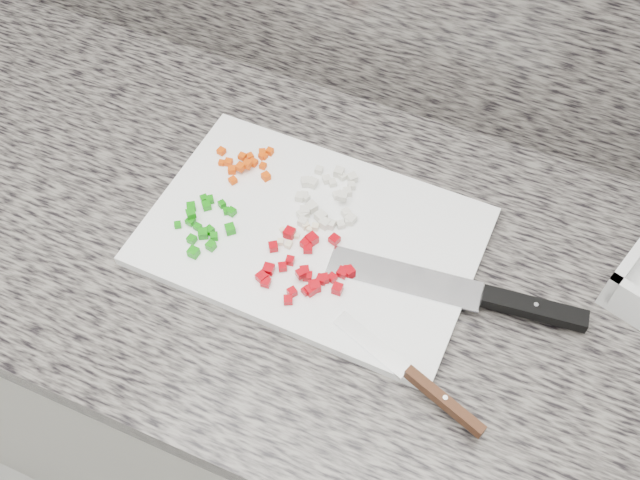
{
  "coord_description": "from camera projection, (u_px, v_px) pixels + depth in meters",
  "views": [
    {
      "loc": [
        0.23,
        0.93,
        1.7
      ],
      "look_at": [
        0.01,
        1.43,
        0.93
      ],
      "focal_mm": 40.0,
      "sensor_mm": 36.0,
      "label": 1
    }
  ],
  "objects": [
    {
      "name": "green_pepper_pile",
      "position": [
        206.0,
        224.0,
        0.97
      ],
      "size": [
        0.08,
        0.1,
        0.02
      ],
      "color": "#10810B",
      "rests_on": "cutting_board"
    },
    {
      "name": "red_pepper_pile",
      "position": [
        306.0,
        268.0,
        0.92
      ],
      "size": [
        0.12,
        0.12,
        0.02
      ],
      "color": "#A4020B",
      "rests_on": "cutting_board"
    },
    {
      "name": "cabinet",
      "position": [
        316.0,
        385.0,
        1.36
      ],
      "size": [
        3.92,
        0.62,
        0.86
      ],
      "primitive_type": "cube",
      "color": "beige",
      "rests_on": "ground"
    },
    {
      "name": "garlic_pile",
      "position": [
        300.0,
        234.0,
        0.96
      ],
      "size": [
        0.06,
        0.05,
        0.01
      ],
      "color": "beige",
      "rests_on": "cutting_board"
    },
    {
      "name": "onion_pile",
      "position": [
        326.0,
        200.0,
        0.99
      ],
      "size": [
        0.1,
        0.11,
        0.02
      ],
      "color": "silver",
      "rests_on": "cutting_board"
    },
    {
      "name": "chef_knife",
      "position": [
        488.0,
        298.0,
        0.9
      ],
      "size": [
        0.33,
        0.07,
        0.02
      ],
      "rotation": [
        0.0,
        0.0,
        0.11
      ],
      "color": "silver",
      "rests_on": "cutting_board"
    },
    {
      "name": "carrot_pile",
      "position": [
        247.0,
        163.0,
        1.03
      ],
      "size": [
        0.09,
        0.08,
        0.02
      ],
      "color": "#DF4504",
      "rests_on": "cutting_board"
    },
    {
      "name": "countertop",
      "position": [
        315.0,
        253.0,
        0.99
      ],
      "size": [
        3.96,
        0.64,
        0.04
      ],
      "primitive_type": "cube",
      "color": "#66615A",
      "rests_on": "cabinet"
    },
    {
      "name": "cutting_board",
      "position": [
        312.0,
        236.0,
        0.97
      ],
      "size": [
        0.45,
        0.3,
        0.01
      ],
      "primitive_type": "cube",
      "rotation": [
        0.0,
        0.0,
        -0.02
      ],
      "color": "white",
      "rests_on": "countertop"
    },
    {
      "name": "paring_knife",
      "position": [
        425.0,
        386.0,
        0.83
      ],
      "size": [
        0.21,
        0.09,
        0.02
      ],
      "rotation": [
        0.0,
        0.0,
        -0.35
      ],
      "color": "silver",
      "rests_on": "cutting_board"
    }
  ]
}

